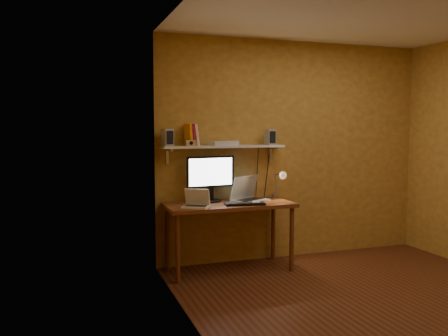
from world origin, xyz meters
name	(u,v)px	position (x,y,z in m)	size (l,w,h in m)	color
room	(377,159)	(0.00, 0.00, 1.30)	(3.44, 3.24, 2.64)	#5D2D18
desk	(229,211)	(-0.94, 1.28, 0.66)	(1.40, 0.60, 0.75)	brown
wall_shelf	(224,147)	(-0.94, 1.47, 1.36)	(1.40, 0.25, 0.21)	silver
monitor	(211,176)	(-1.10, 1.45, 1.03)	(0.56, 0.27, 0.51)	black
laptop	(247,194)	(-0.69, 1.37, 0.82)	(0.47, 0.43, 0.28)	#94979C
netbook	(196,202)	(-1.36, 1.14, 0.80)	(0.32, 0.30, 0.19)	silver
keyboard	(245,204)	(-0.82, 1.12, 0.76)	(0.43, 0.14, 0.02)	black
mouse	(256,203)	(-0.70, 1.11, 0.77)	(0.11, 0.07, 0.04)	silver
desk_lamp	(279,181)	(-0.28, 1.41, 0.96)	(0.09, 0.23, 0.38)	silver
speaker_left	(167,137)	(-1.58, 1.47, 1.47)	(0.10, 0.10, 0.19)	#94979C
speaker_right	(270,137)	(-0.38, 1.46, 1.46)	(0.10, 0.10, 0.18)	#94979C
books	(191,135)	(-1.31, 1.49, 1.49)	(0.15, 0.17, 0.24)	orange
shelf_camera	(192,143)	(-1.33, 1.42, 1.41)	(0.11, 0.07, 0.06)	silver
router	(223,143)	(-0.95, 1.47, 1.40)	(0.31, 0.20, 0.05)	silver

